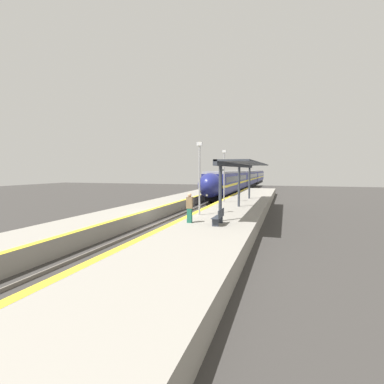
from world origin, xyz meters
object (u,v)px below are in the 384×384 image
at_px(platform_bench, 219,217).
at_px(person_waiting, 190,207).
at_px(lamppost_mid, 224,172).
at_px(lamppost_near, 199,173).
at_px(train, 246,179).
at_px(railway_signal, 223,179).

height_order(platform_bench, person_waiting, person_waiting).
distance_m(platform_bench, lamppost_mid, 12.29).
distance_m(person_waiting, lamppost_near, 3.72).
relative_size(train, person_waiting, 38.00).
distance_m(train, person_waiting, 47.97).
xyz_separation_m(platform_bench, railway_signal, (-6.66, 34.16, 1.17)).
distance_m(railway_signal, lamppost_near, 31.27).
xyz_separation_m(train, platform_bench, (4.61, -48.00, -0.81)).
relative_size(person_waiting, lamppost_near, 0.35).
bearing_deg(lamppost_near, person_waiting, -84.61).
bearing_deg(train, lamppost_mid, -86.01).
bearing_deg(train, person_waiting, -86.63).
xyz_separation_m(railway_signal, lamppost_near, (4.57, -30.91, 1.25)).
height_order(train, platform_bench, train).
bearing_deg(platform_bench, railway_signal, 101.04).
bearing_deg(lamppost_near, railway_signal, 98.42).
bearing_deg(lamppost_near, train, 93.23).
xyz_separation_m(platform_bench, person_waiting, (-1.79, 0.11, 0.45)).
xyz_separation_m(platform_bench, lamppost_mid, (-2.09, 11.86, 2.42)).
xyz_separation_m(platform_bench, lamppost_near, (-2.09, 3.25, 2.42)).
height_order(person_waiting, railway_signal, railway_signal).
distance_m(person_waiting, lamppost_mid, 11.92).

